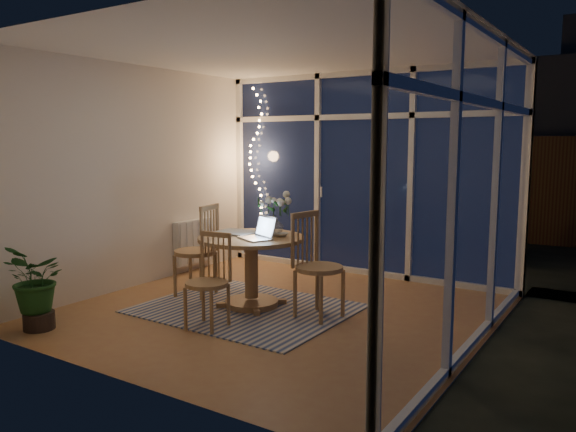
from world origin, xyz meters
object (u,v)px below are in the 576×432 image
object	(u,v)px
dining_table	(251,272)
chair_left	(195,250)
laptop	(255,227)
flower_vase	(274,225)
potted_plant	(37,289)
chair_front	(207,281)
chair_right	(319,265)

from	to	relation	value
dining_table	chair_left	world-z (taller)	chair_left
laptop	flower_vase	xyz separation A→B (m)	(-0.00, 0.34, -0.02)
chair_left	potted_plant	xyz separation A→B (m)	(-0.45, -1.64, -0.14)
dining_table	flower_vase	xyz separation A→B (m)	(0.14, 0.22, 0.48)
chair_left	laptop	size ratio (longest dim) A/B	3.07
dining_table	laptop	bearing A→B (deg)	-40.60
chair_left	chair_front	world-z (taller)	chair_left
chair_right	flower_vase	xyz separation A→B (m)	(-0.64, 0.17, 0.33)
chair_right	flower_vase	bearing A→B (deg)	85.92
chair_front	flower_vase	bearing A→B (deg)	79.47
dining_table	chair_front	world-z (taller)	chair_front
laptop	potted_plant	size ratio (longest dim) A/B	0.45
dining_table	laptop	size ratio (longest dim) A/B	3.20
dining_table	flower_vase	distance (m)	0.55
dining_table	chair_front	distance (m)	0.79
potted_plant	flower_vase	bearing A→B (deg)	53.80
dining_table	flower_vase	size ratio (longest dim) A/B	5.22
chair_right	chair_left	bearing A→B (deg)	102.64
dining_table	potted_plant	bearing A→B (deg)	-126.87
flower_vase	chair_left	bearing A→B (deg)	-166.36
dining_table	chair_right	xyz separation A→B (m)	(0.78, 0.05, 0.15)
chair_right	laptop	size ratio (longest dim) A/B	3.07
dining_table	chair_left	distance (m)	0.79
chair_right	chair_front	bearing A→B (deg)	150.35
potted_plant	chair_right	bearing A→B (deg)	40.11
chair_front	laptop	distance (m)	0.79
flower_vase	potted_plant	bearing A→B (deg)	-126.20
chair_left	chair_front	size ratio (longest dim) A/B	1.17
chair_left	laptop	bearing A→B (deg)	70.62
dining_table	laptop	xyz separation A→B (m)	(0.14, -0.12, 0.50)
chair_left	potted_plant	bearing A→B (deg)	-27.20
dining_table	chair_front	xyz separation A→B (m)	(0.07, -0.78, 0.07)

